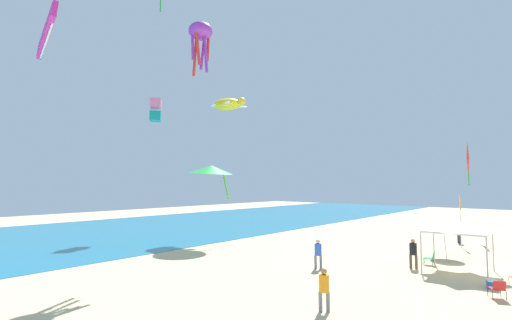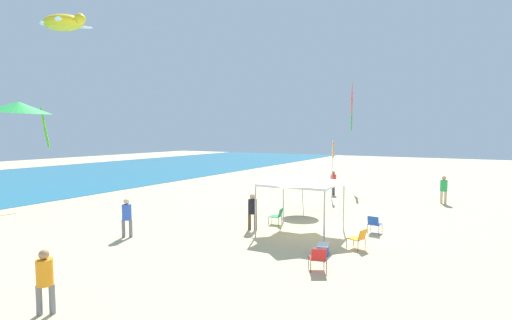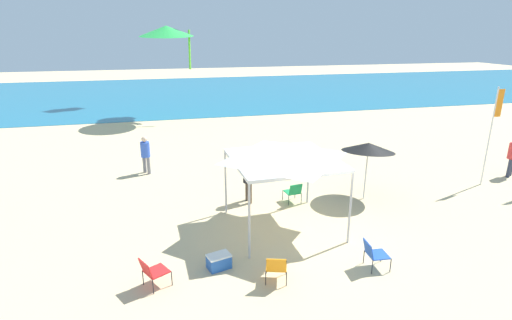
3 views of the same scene
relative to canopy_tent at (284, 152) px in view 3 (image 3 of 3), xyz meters
The scene contains 13 objects.
ground 2.78m from the canopy_tent, 47.15° to the right, with size 120.00×120.00×0.10m, color #D6BC8C.
ocean_strip 31.08m from the canopy_tent, 88.75° to the left, with size 120.00×26.70×0.02m, color teal.
canopy_tent is the anchor object (origin of this frame).
beach_umbrella 4.19m from the canopy_tent, 22.88° to the left, with size 2.00×2.00×2.31m.
folding_chair_left_of_tent 3.71m from the canopy_tent, 110.28° to the right, with size 0.68×0.75×0.82m.
folding_chair_facing_ocean 2.84m from the canopy_tent, 60.65° to the left, with size 0.61×0.69×0.82m.
folding_chair_right_of_tent 5.17m from the canopy_tent, 150.30° to the right, with size 0.80×0.75×0.82m.
folding_chair_near_cooler 3.92m from the canopy_tent, 60.16° to the right, with size 0.66×0.58×0.82m.
cooler_box 3.85m from the canopy_tent, 141.48° to the right, with size 0.71×0.56×0.40m.
banner_flag 9.41m from the canopy_tent, ahead, with size 0.36×0.06×4.07m.
person_near_umbrella 7.90m from the canopy_tent, 124.77° to the left, with size 0.41×0.41×1.71m.
person_kite_handler 2.76m from the canopy_tent, 106.31° to the left, with size 0.41×0.46×1.73m.
kite_delta_green 17.98m from the canopy_tent, 99.34° to the left, with size 4.09×4.12×2.97m.
Camera 3 is at (-4.30, -10.48, 6.13)m, focal length 27.83 mm.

